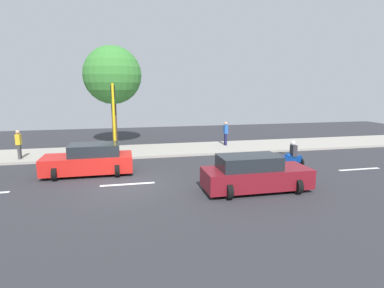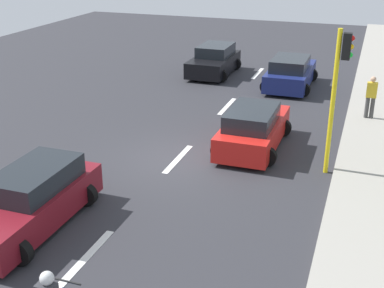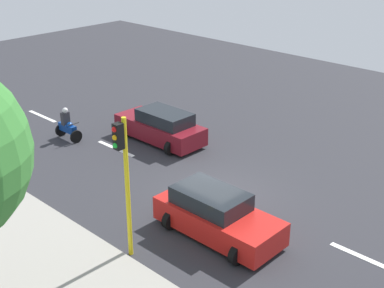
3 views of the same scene
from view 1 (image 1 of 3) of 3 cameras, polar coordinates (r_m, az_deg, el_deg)
ground_plane at (r=14.42m, az=-11.61°, el=-7.39°), size 40.00×60.00×0.10m
sidewalk at (r=21.18m, az=-11.98°, el=-1.35°), size 4.00×60.00×0.15m
lane_stripe_far_north at (r=18.81m, az=28.10°, el=-4.06°), size 0.20×2.40×0.01m
lane_stripe_north at (r=15.64m, az=11.03°, el=-5.75°), size 0.20×2.40×0.01m
lane_stripe_mid at (r=14.41m, az=-11.62°, el=-7.18°), size 0.20×2.40×0.01m
car_red at (r=16.35m, az=-18.12°, el=-2.82°), size 2.21×4.28×1.52m
car_maroon at (r=13.36m, az=11.29°, el=-5.40°), size 2.12×4.45×1.52m
motorcycle at (r=17.28m, az=17.57°, el=-2.33°), size 0.60×1.30×1.53m
pedestrian_near_signal at (r=20.73m, az=-28.97°, el=0.08°), size 0.40×0.24×1.69m
pedestrian_by_tree at (r=22.56m, az=6.13°, el=2.06°), size 0.40×0.24×1.69m
traffic_light_corner at (r=18.65m, az=-14.06°, el=5.86°), size 0.49×0.24×4.50m
street_tree_center at (r=23.70m, az=-14.27°, el=12.00°), size 4.14×4.14×7.19m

